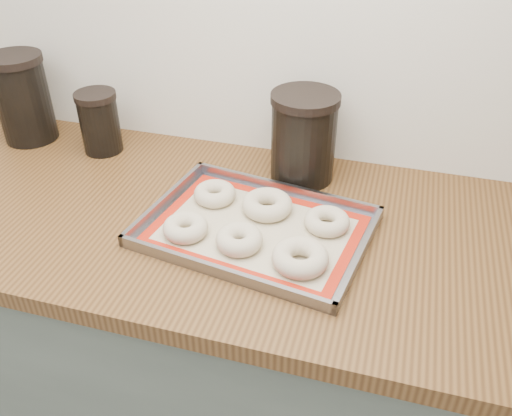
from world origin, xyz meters
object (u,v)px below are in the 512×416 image
(baking_tray, at_px, (256,229))
(bagel_front_left, at_px, (186,228))
(canister_left, at_px, (23,98))
(canister_right, at_px, (304,137))
(bagel_back_right, at_px, (327,221))
(canister_mid, at_px, (99,122))
(bagel_back_mid, at_px, (267,205))
(bagel_front_mid, at_px, (239,240))
(bagel_back_left, at_px, (215,194))
(bagel_front_right, at_px, (300,258))

(baking_tray, bearing_deg, bagel_front_left, -157.43)
(canister_left, relative_size, canister_right, 1.09)
(bagel_back_right, bearing_deg, bagel_front_left, -159.43)
(bagel_back_right, relative_size, canister_mid, 0.60)
(bagel_back_mid, xyz_separation_m, canister_mid, (-0.49, 0.16, 0.06))
(bagel_back_mid, xyz_separation_m, canister_left, (-0.72, 0.17, 0.09))
(bagel_front_left, xyz_separation_m, canister_mid, (-0.35, 0.29, 0.06))
(bagel_front_left, relative_size, bagel_front_mid, 0.99)
(bagel_back_left, bearing_deg, canister_mid, 157.63)
(bagel_front_left, bearing_deg, canister_right, 59.05)
(baking_tray, relative_size, bagel_back_mid, 4.57)
(baking_tray, distance_m, canister_mid, 0.54)
(bagel_front_left, xyz_separation_m, bagel_back_right, (0.28, 0.10, -0.00))
(canister_left, bearing_deg, bagel_back_left, -15.01)
(bagel_back_right, distance_m, canister_left, 0.88)
(bagel_front_right, xyz_separation_m, bagel_back_mid, (-0.11, 0.16, -0.00))
(bagel_front_mid, bearing_deg, baking_tray, 75.93)
(bagel_back_mid, relative_size, canister_left, 0.48)
(bagel_front_mid, distance_m, canister_mid, 0.56)
(bagel_front_left, distance_m, canister_mid, 0.46)
(bagel_back_left, bearing_deg, bagel_front_right, -35.82)
(bagel_front_left, relative_size, canister_mid, 0.59)
(bagel_front_mid, xyz_separation_m, canister_left, (-0.69, 0.30, 0.09))
(bagel_front_right, bearing_deg, baking_tray, 142.53)
(bagel_back_mid, bearing_deg, bagel_back_left, 174.35)
(baking_tray, xyz_separation_m, canister_right, (0.05, 0.25, 0.10))
(canister_left, height_order, canister_right, canister_left)
(canister_mid, bearing_deg, bagel_front_right, -28.03)
(bagel_back_mid, bearing_deg, bagel_front_mid, -99.14)
(canister_left, bearing_deg, bagel_front_left, -27.27)
(canister_mid, relative_size, canister_right, 0.75)
(bagel_front_right, height_order, bagel_back_right, bagel_front_right)
(canister_right, bearing_deg, bagel_back_right, -64.00)
(bagel_front_mid, relative_size, bagel_back_left, 1.00)
(bagel_front_right, xyz_separation_m, bagel_back_left, (-0.23, 0.17, -0.00))
(bagel_back_right, bearing_deg, bagel_front_mid, -144.52)
(bagel_front_left, distance_m, bagel_back_right, 0.30)
(bagel_front_mid, xyz_separation_m, canister_mid, (-0.47, 0.30, 0.06))
(bagel_back_right, bearing_deg, baking_tray, -161.40)
(bagel_back_left, distance_m, bagel_back_mid, 0.13)
(canister_mid, distance_m, canister_right, 0.53)
(bagel_back_mid, distance_m, canister_mid, 0.52)
(bagel_back_mid, bearing_deg, bagel_back_right, -9.10)
(bagel_front_right, height_order, canister_right, canister_right)
(baking_tray, bearing_deg, bagel_front_right, -37.47)
(baking_tray, distance_m, bagel_back_mid, 0.07)
(bagel_back_right, height_order, canister_mid, canister_mid)
(bagel_front_left, bearing_deg, bagel_back_right, 20.57)
(bagel_front_mid, height_order, bagel_back_left, bagel_front_mid)
(bagel_front_right, relative_size, bagel_back_mid, 1.00)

